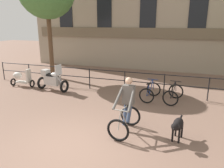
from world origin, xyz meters
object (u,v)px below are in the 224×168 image
object	(u,v)px
dog	(178,125)
parked_scooter	(21,78)
parked_bicycle_mid_left	(173,94)
parked_motorcycle	(52,80)
cyclist_with_bike	(126,108)
parked_bicycle_near_lamp	(150,92)

from	to	relation	value
dog	parked_scooter	distance (m)	8.71
parked_bicycle_mid_left	parked_motorcycle	bearing A→B (deg)	11.11
cyclist_with_bike	parked_bicycle_near_lamp	bearing A→B (deg)	90.53
cyclist_with_bike	dog	bearing A→B (deg)	0.80
cyclist_with_bike	parked_bicycle_mid_left	xyz separation A→B (m)	(1.20, 3.15, -0.41)
dog	parked_scooter	size ratio (longest dim) A/B	0.77
parked_motorcycle	parked_scooter	size ratio (longest dim) A/B	1.27
cyclist_with_bike	parked_scooter	size ratio (longest dim) A/B	1.31
parked_motorcycle	parked_scooter	distance (m)	1.99
dog	parked_bicycle_near_lamp	world-z (taller)	parked_bicycle_near_lamp
parked_bicycle_near_lamp	parked_bicycle_mid_left	distance (m)	0.98
cyclist_with_bike	parked_motorcycle	size ratio (longest dim) A/B	1.03
dog	parked_bicycle_mid_left	size ratio (longest dim) A/B	0.84
parked_bicycle_mid_left	cyclist_with_bike	bearing A→B (deg)	77.70
parked_bicycle_near_lamp	parked_scooter	bearing A→B (deg)	8.94
parked_bicycle_mid_left	parked_bicycle_near_lamp	bearing A→B (deg)	8.48
cyclist_with_bike	parked_bicycle_near_lamp	size ratio (longest dim) A/B	1.43
cyclist_with_bike	dog	distance (m)	1.56
cyclist_with_bike	dog	world-z (taller)	cyclist_with_bike
parked_scooter	parked_motorcycle	bearing A→B (deg)	-95.34
cyclist_with_bike	dog	xyz separation A→B (m)	(1.54, -0.10, -0.28)
parked_bicycle_near_lamp	cyclist_with_bike	bearing A→B (deg)	93.59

